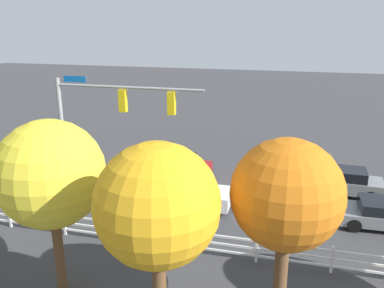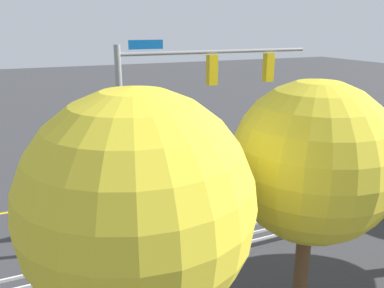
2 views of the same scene
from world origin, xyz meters
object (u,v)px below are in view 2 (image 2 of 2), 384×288
(car_2, at_px, (167,158))
(tree_4, at_px, (312,162))
(car_1, at_px, (316,138))
(tree_0, at_px, (138,206))
(car_0, at_px, (381,153))
(car_3, at_px, (229,179))
(car_4, at_px, (376,129))

(car_2, xyz_separation_m, tree_4, (0.81, 11.94, 3.86))
(car_1, height_order, car_2, car_1)
(tree_0, bearing_deg, car_0, -151.38)
(car_3, bearing_deg, car_2, 111.12)
(car_3, bearing_deg, car_1, 24.09)
(car_3, relative_size, car_4, 0.99)
(tree_0, bearing_deg, tree_4, -170.63)
(car_1, relative_size, tree_0, 0.68)
(car_1, relative_size, car_3, 0.95)
(car_1, relative_size, car_4, 0.94)
(car_2, height_order, tree_4, tree_4)
(car_0, distance_m, car_4, 5.38)
(car_0, xyz_separation_m, car_1, (1.48, -3.54, 0.08))
(car_3, bearing_deg, car_0, 0.56)
(tree_0, bearing_deg, car_4, -147.73)
(car_4, bearing_deg, tree_0, 30.57)
(car_2, height_order, car_4, car_2)
(car_3, bearing_deg, car_4, 15.98)
(car_1, bearing_deg, car_3, 27.00)
(car_2, bearing_deg, car_1, -178.28)
(car_2, height_order, tree_0, tree_0)
(car_3, xyz_separation_m, tree_4, (2.39, 7.95, 3.79))
(car_3, relative_size, tree_0, 0.72)
(tree_4, bearing_deg, car_3, -106.75)
(car_0, xyz_separation_m, tree_0, (16.15, 8.81, 3.96))
(car_1, bearing_deg, tree_4, 50.36)
(tree_0, height_order, tree_4, tree_0)
(car_2, xyz_separation_m, tree_0, (4.95, 12.63, 3.92))
(car_0, xyz_separation_m, car_3, (9.61, 0.18, 0.11))
(car_4, distance_m, tree_4, 20.18)
(tree_4, bearing_deg, car_1, -132.04)
(car_4, height_order, tree_4, tree_4)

